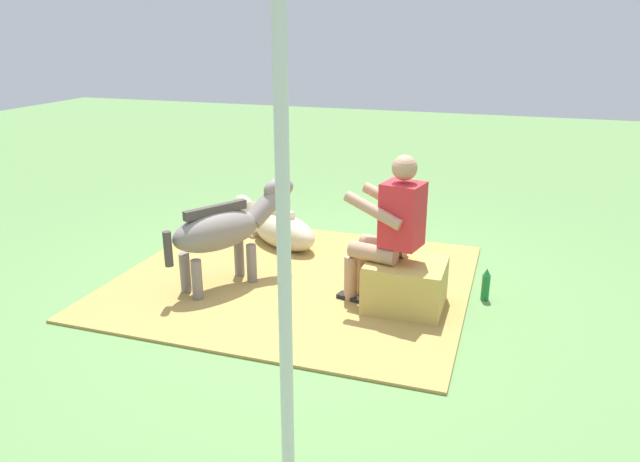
{
  "coord_description": "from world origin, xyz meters",
  "views": [
    {
      "loc": [
        -1.55,
        4.47,
        2.24
      ],
      "look_at": [
        -0.0,
        -0.19,
        0.55
      ],
      "focal_mm": 33.83,
      "sensor_mm": 36.0,
      "label": 1
    }
  ],
  "objects_px": {
    "hay_bale": "(405,286)",
    "soda_bottle": "(486,285)",
    "pony_lying": "(278,228)",
    "person_seated": "(389,226)",
    "tent_pole_left": "(284,267)",
    "pony_standing": "(226,229)"
  },
  "relations": [
    {
      "from": "person_seated",
      "to": "pony_standing",
      "type": "xyz_separation_m",
      "value": [
        1.44,
        0.07,
        -0.16
      ]
    },
    {
      "from": "pony_lying",
      "to": "tent_pole_left",
      "type": "bearing_deg",
      "value": 112.93
    },
    {
      "from": "pony_standing",
      "to": "tent_pole_left",
      "type": "height_order",
      "value": "tent_pole_left"
    },
    {
      "from": "soda_bottle",
      "to": "tent_pole_left",
      "type": "distance_m",
      "value": 3.05
    },
    {
      "from": "person_seated",
      "to": "pony_standing",
      "type": "height_order",
      "value": "person_seated"
    },
    {
      "from": "hay_bale",
      "to": "tent_pole_left",
      "type": "distance_m",
      "value": 2.58
    },
    {
      "from": "tent_pole_left",
      "to": "pony_lying",
      "type": "bearing_deg",
      "value": -67.07
    },
    {
      "from": "person_seated",
      "to": "pony_standing",
      "type": "relative_size",
      "value": 1.07
    },
    {
      "from": "person_seated",
      "to": "soda_bottle",
      "type": "relative_size",
      "value": 4.48
    },
    {
      "from": "hay_bale",
      "to": "pony_lying",
      "type": "height_order",
      "value": "pony_lying"
    },
    {
      "from": "soda_bottle",
      "to": "pony_lying",
      "type": "bearing_deg",
      "value": -17.64
    },
    {
      "from": "pony_standing",
      "to": "person_seated",
      "type": "bearing_deg",
      "value": -177.24
    },
    {
      "from": "person_seated",
      "to": "tent_pole_left",
      "type": "relative_size",
      "value": 0.51
    },
    {
      "from": "person_seated",
      "to": "hay_bale",
      "type": "bearing_deg",
      "value": 171.3
    },
    {
      "from": "hay_bale",
      "to": "soda_bottle",
      "type": "xyz_separation_m",
      "value": [
        -0.62,
        -0.39,
        -0.07
      ]
    },
    {
      "from": "pony_lying",
      "to": "hay_bale",
      "type": "bearing_deg",
      "value": 145.3
    },
    {
      "from": "hay_bale",
      "to": "pony_standing",
      "type": "bearing_deg",
      "value": 1.63
    },
    {
      "from": "person_seated",
      "to": "pony_lying",
      "type": "bearing_deg",
      "value": -36.96
    },
    {
      "from": "pony_lying",
      "to": "soda_bottle",
      "type": "relative_size",
      "value": 4.47
    },
    {
      "from": "hay_bale",
      "to": "soda_bottle",
      "type": "distance_m",
      "value": 0.74
    },
    {
      "from": "pony_standing",
      "to": "tent_pole_left",
      "type": "bearing_deg",
      "value": 122.72
    },
    {
      "from": "tent_pole_left",
      "to": "soda_bottle",
      "type": "bearing_deg",
      "value": -105.1
    }
  ]
}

